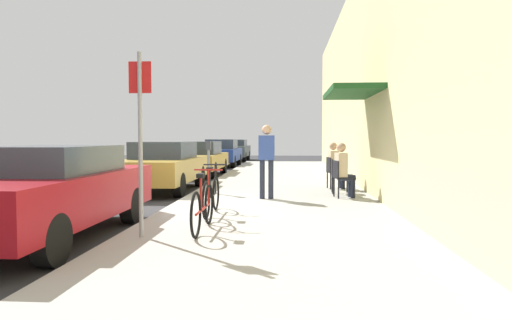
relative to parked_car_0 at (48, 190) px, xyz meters
name	(u,v)px	position (x,y,z in m)	size (l,w,h in m)	color
ground_plane	(168,211)	(1.10, 2.67, -0.74)	(60.00, 60.00, 0.00)	#2D2D30
sidewalk_slab	(279,197)	(3.35, 4.67, -0.68)	(4.50, 32.00, 0.12)	#9E9B93
building_facade	(379,69)	(5.75, 4.67, 2.45)	(1.40, 32.00, 6.39)	beige
parked_car_0	(48,190)	(0.00, 0.00, 0.00)	(1.80, 4.40, 1.40)	maroon
parked_car_1	(163,165)	(0.00, 6.26, -0.01)	(1.80, 4.40, 1.41)	#A58433
parked_car_2	(199,158)	(0.00, 11.52, -0.02)	(1.80, 4.40, 1.38)	#A58433
parked_car_3	(222,152)	(0.00, 17.72, 0.00)	(1.80, 4.40, 1.45)	navy
parked_car_4	(235,150)	(0.00, 23.63, 0.00)	(1.80, 4.40, 1.42)	#47514C
parking_meter	(209,163)	(1.55, 4.92, 0.15)	(0.12, 0.10, 1.32)	slate
street_sign	(140,130)	(1.50, -0.25, 0.90)	(0.32, 0.06, 2.60)	gray
bicycle_0	(203,207)	(2.29, 0.23, -0.26)	(0.46, 1.71, 0.90)	black
bicycle_1	(211,195)	(2.18, 1.66, -0.26)	(0.46, 1.71, 0.90)	black
cafe_chair_0	(341,176)	(4.82, 4.23, -0.11)	(0.51, 0.51, 0.87)	black
seated_patron_0	(343,168)	(4.88, 4.24, 0.08)	(0.47, 0.42, 1.29)	#232838
cafe_chair_1	(337,173)	(4.82, 5.05, -0.11)	(0.46, 0.46, 0.87)	black
cafe_chair_2	(333,170)	(4.82, 6.11, -0.11)	(0.50, 0.50, 0.87)	black
seated_patron_2	(335,164)	(4.88, 6.12, 0.08)	(0.47, 0.41, 1.29)	#232838
pedestrian_standing	(267,155)	(3.08, 3.88, 0.38)	(0.36, 0.22, 1.70)	#232838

